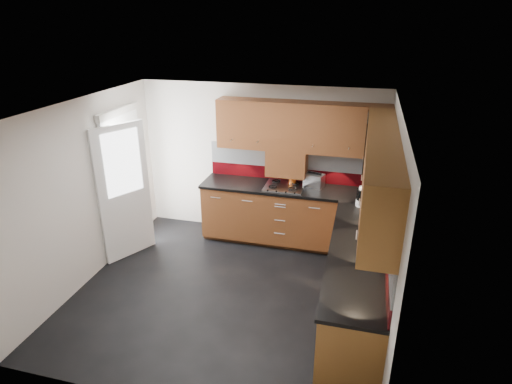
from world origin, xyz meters
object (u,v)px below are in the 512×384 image
(food_processor, at_px, (362,197))
(gas_hob, at_px, (284,186))
(utensil_pot, at_px, (293,178))
(toaster, at_px, (314,180))

(food_processor, bearing_deg, gas_hob, 161.26)
(utensil_pot, height_order, food_processor, utensil_pot)
(utensil_pot, relative_size, food_processor, 1.49)
(gas_hob, relative_size, utensil_pot, 1.41)
(utensil_pot, xyz_separation_m, food_processor, (1.05, -0.55, 0.03))
(utensil_pot, bearing_deg, gas_hob, -121.18)
(utensil_pot, height_order, toaster, utensil_pot)
(toaster, xyz_separation_m, food_processor, (0.72, -0.54, 0.03))
(food_processor, bearing_deg, toaster, 143.22)
(utensil_pot, distance_m, toaster, 0.33)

